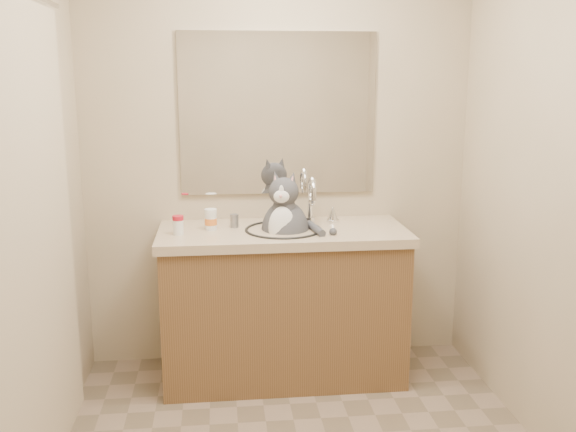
# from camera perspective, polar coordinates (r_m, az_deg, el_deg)

# --- Properties ---
(room) EXTENTS (2.22, 2.52, 2.42)m
(room) POSITION_cam_1_polar(r_m,az_deg,el_deg) (2.45, 1.84, 1.46)
(room) COLOR gray
(room) RESTS_ON ground
(vanity) EXTENTS (1.34, 0.59, 1.12)m
(vanity) POSITION_cam_1_polar(r_m,az_deg,el_deg) (3.58, -0.43, -7.51)
(vanity) COLOR brown
(vanity) RESTS_ON ground
(mirror) EXTENTS (1.10, 0.02, 0.90)m
(mirror) POSITION_cam_1_polar(r_m,az_deg,el_deg) (3.64, -0.90, 9.05)
(mirror) COLOR white
(mirror) RESTS_ON room
(shower_curtain) EXTENTS (0.02, 1.30, 1.93)m
(shower_curtain) POSITION_cam_1_polar(r_m,az_deg,el_deg) (2.66, -21.54, -2.28)
(shower_curtain) COLOR beige
(shower_curtain) RESTS_ON ground
(cat) EXTENTS (0.36, 0.38, 0.52)m
(cat) POSITION_cam_1_polar(r_m,az_deg,el_deg) (3.46, -0.26, -1.02)
(cat) COLOR #45454A
(cat) RESTS_ON vanity
(pill_bottle_redcap) EXTENTS (0.07, 0.07, 0.10)m
(pill_bottle_redcap) POSITION_cam_1_polar(r_m,az_deg,el_deg) (3.39, -9.74, -0.80)
(pill_bottle_redcap) COLOR white
(pill_bottle_redcap) RESTS_ON vanity
(pill_bottle_orange) EXTENTS (0.07, 0.07, 0.11)m
(pill_bottle_orange) POSITION_cam_1_polar(r_m,az_deg,el_deg) (3.46, -6.88, -0.34)
(pill_bottle_orange) COLOR white
(pill_bottle_orange) RESTS_ON vanity
(grey_canister) EXTENTS (0.06, 0.06, 0.07)m
(grey_canister) POSITION_cam_1_polar(r_m,az_deg,el_deg) (3.51, -4.80, -0.43)
(grey_canister) COLOR gray
(grey_canister) RESTS_ON vanity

